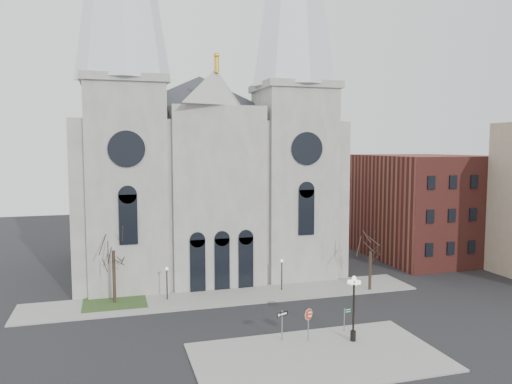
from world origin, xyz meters
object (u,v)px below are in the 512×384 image
object	(u,v)px
globe_lamp	(354,300)
one_way_sign	(282,320)
street_name_sign	(345,318)
stop_sign	(308,318)

from	to	relation	value
globe_lamp	one_way_sign	xyz separation A→B (m)	(-5.29, 1.65, -1.65)
street_name_sign	globe_lamp	bearing A→B (deg)	-104.59
one_way_sign	street_name_sign	distance (m)	5.58
stop_sign	globe_lamp	xyz separation A→B (m)	(3.36, -0.97, 1.40)
one_way_sign	street_name_sign	size ratio (longest dim) A/B	1.22
stop_sign	one_way_sign	world-z (taller)	stop_sign
one_way_sign	globe_lamp	bearing A→B (deg)	-36.97
globe_lamp	one_way_sign	size ratio (longest dim) A/B	2.15
stop_sign	street_name_sign	world-z (taller)	stop_sign
globe_lamp	one_way_sign	bearing A→B (deg)	162.68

